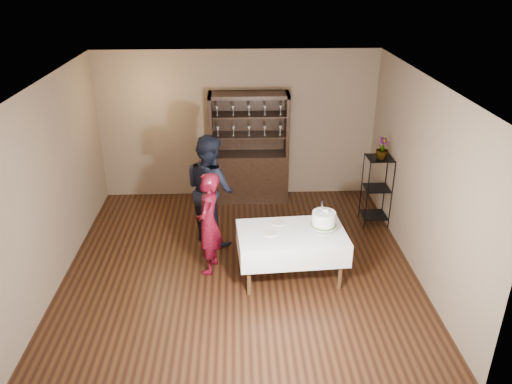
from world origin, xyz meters
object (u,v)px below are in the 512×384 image
plant_etagere (377,188)px  china_hutch (249,165)px  man (210,189)px  cake_table (291,243)px  cake (324,220)px  potted_plant (382,148)px  woman (208,223)px

plant_etagere → china_hutch: bearing=153.2°
plant_etagere → man: 2.76m
china_hutch → man: 1.62m
china_hutch → plant_etagere: china_hutch is taller
plant_etagere → cake_table: (-1.58, -1.55, -0.10)m
plant_etagere → cake: bearing=-126.3°
plant_etagere → potted_plant: bearing=-71.2°
man → cake: size_ratio=3.61×
man → cake_table: bearing=-171.7°
cake_table → man: size_ratio=0.87×
plant_etagere → man: bearing=-171.3°
potted_plant → plant_etagere: bearing=108.8°
man → potted_plant: 2.80m
china_hutch → woman: (-0.63, -2.36, 0.09)m
china_hutch → woman: 2.44m
cake → woman: bearing=170.1°
cake_table → woman: bearing=167.9°
cake_table → man: (-1.15, 1.13, 0.32)m
cake_table → cake: bearing=-3.7°
woman → china_hutch: bearing=176.2°
man → potted_plant: size_ratio=5.01×
man → cake: (1.57, -1.16, 0.05)m
plant_etagere → potted_plant: potted_plant is taller
cake_table → cake: (0.42, -0.03, 0.37)m
china_hutch → potted_plant: bearing=-27.4°
china_hutch → man: china_hutch is taller
china_hutch → woman: bearing=-105.1°
china_hutch → woman: size_ratio=1.33×
cake → potted_plant: potted_plant is taller
china_hutch → cake: 2.80m
man → potted_plant: bearing=-119.1°
man → cake: bearing=-163.5°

